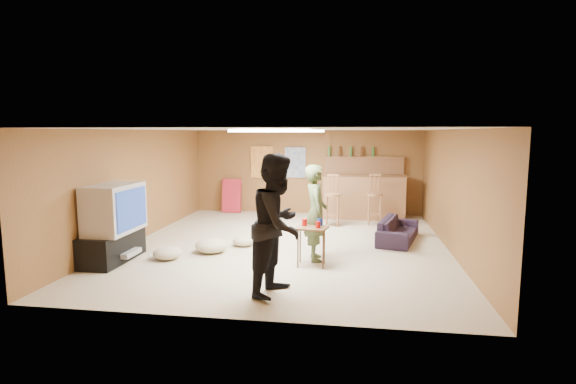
# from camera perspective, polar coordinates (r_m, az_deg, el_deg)

# --- Properties ---
(ground) EXTENTS (7.00, 7.00, 0.00)m
(ground) POSITION_cam_1_polar(r_m,az_deg,el_deg) (8.67, -0.20, -6.74)
(ground) COLOR #B9A98D
(ground) RESTS_ON ground
(ceiling) EXTENTS (6.00, 7.00, 0.02)m
(ceiling) POSITION_cam_1_polar(r_m,az_deg,el_deg) (8.40, -0.21, 7.96)
(ceiling) COLOR silver
(ceiling) RESTS_ON ground
(wall_back) EXTENTS (6.00, 0.02, 2.20)m
(wall_back) POSITION_cam_1_polar(r_m,az_deg,el_deg) (11.92, 2.36, 2.55)
(wall_back) COLOR brown
(wall_back) RESTS_ON ground
(wall_front) EXTENTS (6.00, 0.02, 2.20)m
(wall_front) POSITION_cam_1_polar(r_m,az_deg,el_deg) (5.08, -6.24, -4.34)
(wall_front) COLOR brown
(wall_front) RESTS_ON ground
(wall_left) EXTENTS (0.02, 7.00, 2.20)m
(wall_left) POSITION_cam_1_polar(r_m,az_deg,el_deg) (9.40, -18.59, 0.80)
(wall_left) COLOR brown
(wall_left) RESTS_ON ground
(wall_right) EXTENTS (0.02, 7.00, 2.20)m
(wall_right) POSITION_cam_1_polar(r_m,az_deg,el_deg) (8.54, 20.10, 0.09)
(wall_right) COLOR brown
(wall_right) RESTS_ON ground
(tv_stand) EXTENTS (0.55, 1.30, 0.50)m
(tv_stand) POSITION_cam_1_polar(r_m,az_deg,el_deg) (8.12, -21.40, -6.45)
(tv_stand) COLOR black
(tv_stand) RESTS_ON ground
(dvd_box) EXTENTS (0.35, 0.50, 0.08)m
(dvd_box) POSITION_cam_1_polar(r_m,az_deg,el_deg) (8.03, -19.99, -7.26)
(dvd_box) COLOR #B2B2B7
(dvd_box) RESTS_ON tv_stand
(tv_body) EXTENTS (0.60, 1.10, 0.80)m
(tv_body) POSITION_cam_1_polar(r_m,az_deg,el_deg) (7.96, -21.19, -1.94)
(tv_body) COLOR #B2B2B7
(tv_body) RESTS_ON tv_stand
(tv_screen) EXTENTS (0.02, 0.95, 0.65)m
(tv_screen) POSITION_cam_1_polar(r_m,az_deg,el_deg) (7.81, -19.21, -2.02)
(tv_screen) COLOR navy
(tv_screen) RESTS_ON tv_body
(bar_counter) EXTENTS (2.00, 0.60, 1.10)m
(bar_counter) POSITION_cam_1_polar(r_m,az_deg,el_deg) (11.37, 9.58, -0.58)
(bar_counter) COLOR brown
(bar_counter) RESTS_ON ground
(bar_lip) EXTENTS (2.10, 0.12, 0.05)m
(bar_lip) POSITION_cam_1_polar(r_m,az_deg,el_deg) (11.05, 9.67, 2.06)
(bar_lip) COLOR #462B16
(bar_lip) RESTS_ON bar_counter
(bar_shelf) EXTENTS (2.00, 0.18, 0.05)m
(bar_shelf) POSITION_cam_1_polar(r_m,az_deg,el_deg) (11.72, 9.65, 4.33)
(bar_shelf) COLOR brown
(bar_shelf) RESTS_ON bar_backing
(bar_backing) EXTENTS (2.00, 0.14, 0.60)m
(bar_backing) POSITION_cam_1_polar(r_m,az_deg,el_deg) (11.76, 9.62, 2.87)
(bar_backing) COLOR brown
(bar_backing) RESTS_ON bar_counter
(poster_left) EXTENTS (0.60, 0.03, 0.85)m
(poster_left) POSITION_cam_1_polar(r_m,az_deg,el_deg) (12.05, -3.34, 3.79)
(poster_left) COLOR #BF3F26
(poster_left) RESTS_ON wall_back
(poster_right) EXTENTS (0.55, 0.03, 0.80)m
(poster_right) POSITION_cam_1_polar(r_m,az_deg,el_deg) (11.90, 0.91, 3.76)
(poster_right) COLOR #334C99
(poster_right) RESTS_ON wall_back
(folding_chair_stack) EXTENTS (0.50, 0.26, 0.91)m
(folding_chair_stack) POSITION_cam_1_polar(r_m,az_deg,el_deg) (12.18, -7.15, -0.47)
(folding_chair_stack) COLOR #BB2233
(folding_chair_stack) RESTS_ON ground
(ceiling_panel_front) EXTENTS (1.20, 0.60, 0.04)m
(ceiling_panel_front) POSITION_cam_1_polar(r_m,az_deg,el_deg) (6.92, -2.11, 7.78)
(ceiling_panel_front) COLOR white
(ceiling_panel_front) RESTS_ON ceiling
(ceiling_panel_back) EXTENTS (1.20, 0.60, 0.04)m
(ceiling_panel_back) POSITION_cam_1_polar(r_m,az_deg,el_deg) (9.59, 0.90, 7.73)
(ceiling_panel_back) COLOR white
(ceiling_panel_back) RESTS_ON ceiling
(person_olive) EXTENTS (0.50, 0.66, 1.62)m
(person_olive) POSITION_cam_1_polar(r_m,az_deg,el_deg) (7.53, 3.54, -2.65)
(person_olive) COLOR #475431
(person_olive) RESTS_ON ground
(person_black) EXTENTS (0.93, 1.07, 1.88)m
(person_black) POSITION_cam_1_polar(r_m,az_deg,el_deg) (5.94, -1.28, -4.14)
(person_black) COLOR black
(person_black) RESTS_ON ground
(sofa) EXTENTS (0.97, 1.66, 0.46)m
(sofa) POSITION_cam_1_polar(r_m,az_deg,el_deg) (9.17, 13.80, -4.70)
(sofa) COLOR black
(sofa) RESTS_ON ground
(tray_table) EXTENTS (0.56, 0.48, 0.64)m
(tray_table) POSITION_cam_1_polar(r_m,az_deg,el_deg) (7.30, 2.99, -6.91)
(tray_table) COLOR #462B16
(tray_table) RESTS_ON ground
(cup_red_near) EXTENTS (0.10, 0.10, 0.12)m
(cup_red_near) POSITION_cam_1_polar(r_m,az_deg,el_deg) (7.30, 2.11, -3.87)
(cup_red_near) COLOR #B40F0C
(cup_red_near) RESTS_ON tray_table
(cup_red_far) EXTENTS (0.10, 0.10, 0.10)m
(cup_red_far) POSITION_cam_1_polar(r_m,az_deg,el_deg) (7.15, 3.84, -4.17)
(cup_red_far) COLOR #B40F0C
(cup_red_far) RESTS_ON tray_table
(cup_blue) EXTENTS (0.11, 0.11, 0.12)m
(cup_blue) POSITION_cam_1_polar(r_m,az_deg,el_deg) (7.31, 4.09, -3.85)
(cup_blue) COLOR navy
(cup_blue) RESTS_ON tray_table
(bar_stool_left) EXTENTS (0.52, 0.52, 1.26)m
(bar_stool_left) POSITION_cam_1_polar(r_m,az_deg,el_deg) (10.37, 5.68, -0.84)
(bar_stool_left) COLOR brown
(bar_stool_left) RESTS_ON ground
(bar_stool_right) EXTENTS (0.45, 0.45, 1.29)m
(bar_stool_right) POSITION_cam_1_polar(r_m,az_deg,el_deg) (10.61, 10.97, -0.68)
(bar_stool_right) COLOR brown
(bar_stool_right) RESTS_ON ground
(cushion_near_tv) EXTENTS (0.72, 0.72, 0.26)m
(cushion_near_tv) POSITION_cam_1_polar(r_m,az_deg,el_deg) (8.23, -9.70, -6.69)
(cushion_near_tv) COLOR tan
(cushion_near_tv) RESTS_ON ground
(cushion_mid) EXTENTS (0.52, 0.52, 0.18)m
(cushion_mid) POSITION_cam_1_polar(r_m,az_deg,el_deg) (8.62, -5.67, -6.22)
(cushion_mid) COLOR tan
(cushion_mid) RESTS_ON ground
(cushion_far) EXTENTS (0.55, 0.55, 0.22)m
(cushion_far) POSITION_cam_1_polar(r_m,az_deg,el_deg) (7.98, -15.08, -7.48)
(cushion_far) COLOR tan
(cushion_far) RESTS_ON ground
(bottle_row) EXTENTS (1.20, 0.08, 0.26)m
(bottle_row) POSITION_cam_1_polar(r_m,az_deg,el_deg) (11.69, 8.00, 5.11)
(bottle_row) COLOR #3F7233
(bottle_row) RESTS_ON bar_shelf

